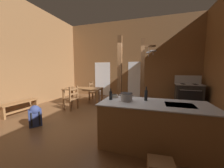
{
  "coord_description": "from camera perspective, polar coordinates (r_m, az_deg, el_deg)",
  "views": [
    {
      "loc": [
        1.25,
        -3.58,
        1.58
      ],
      "look_at": [
        -0.18,
        1.02,
        1.05
      ],
      "focal_mm": 20.2,
      "sensor_mm": 36.0,
      "label": 1
    }
  ],
  "objects": [
    {
      "name": "ground_plane",
      "position": [
        4.13,
        -1.87,
        -16.95
      ],
      "size": [
        8.23,
        8.36,
        0.1
      ],
      "primitive_type": "cube",
      "color": "brown"
    },
    {
      "name": "kitchen_island",
      "position": [
        2.86,
        18.06,
        -17.14
      ],
      "size": [
        2.16,
        0.96,
        0.92
      ],
      "color": "brown",
      "rests_on": "ground_plane"
    },
    {
      "name": "ladderback_chair_near_window",
      "position": [
        5.34,
        -17.84,
        -6.18
      ],
      "size": [
        0.53,
        0.53,
        0.95
      ],
      "color": "brown",
      "rests_on": "ground_plane"
    },
    {
      "name": "glazed_door_back_left",
      "position": [
        7.94,
        -4.36,
        2.31
      ],
      "size": [
        1.0,
        0.01,
        2.05
      ],
      "primitive_type": "cube",
      "color": "white",
      "rests_on": "ground_plane"
    },
    {
      "name": "backpack",
      "position": [
        4.27,
        -31.5,
        -11.89
      ],
      "size": [
        0.39,
        0.39,
        0.6
      ],
      "color": "navy",
      "rests_on": "ground_plane"
    },
    {
      "name": "wall_left",
      "position": [
        6.21,
        -37.85,
        10.74
      ],
      "size": [
        0.14,
        8.36,
        4.4
      ],
      "primitive_type": "cube",
      "color": "brown",
      "rests_on": "ground_plane"
    },
    {
      "name": "stove_range",
      "position": [
        6.91,
        31.25,
        -3.75
      ],
      "size": [
        1.18,
        0.88,
        1.32
      ],
      "color": "#262626",
      "rests_on": "ground_plane"
    },
    {
      "name": "wall_back",
      "position": [
        7.56,
        7.86,
        10.98
      ],
      "size": [
        8.23,
        0.14,
        4.4
      ],
      "primitive_type": "cube",
      "color": "brown",
      "rests_on": "ground_plane"
    },
    {
      "name": "dining_table",
      "position": [
        6.05,
        -12.84,
        -2.66
      ],
      "size": [
        1.79,
        1.09,
        0.74
      ],
      "color": "brown",
      "rests_on": "ground_plane"
    },
    {
      "name": "bench_along_left_wall",
      "position": [
        5.73,
        -36.27,
        -7.83
      ],
      "size": [
        0.43,
        1.29,
        0.44
      ],
      "color": "brown",
      "rests_on": "ground_plane"
    },
    {
      "name": "bottle_tall_on_counter",
      "position": [
        2.84,
        15.11,
        -4.84
      ],
      "size": [
        0.07,
        0.07,
        0.31
      ],
      "color": "#1E2328",
      "rests_on": "kitchen_island"
    },
    {
      "name": "ladderback_chair_by_post",
      "position": [
        6.79,
        -8.47,
        -3.31
      ],
      "size": [
        0.45,
        0.45,
        0.95
      ],
      "color": "brown",
      "rests_on": "ground_plane"
    },
    {
      "name": "support_post_center",
      "position": [
        4.45,
        3.52,
        3.65
      ],
      "size": [
        0.14,
        0.14,
        2.75
      ],
      "color": "brown",
      "rests_on": "ground_plane"
    },
    {
      "name": "bottle_short_on_counter",
      "position": [
        2.84,
        -0.6,
        -5.09
      ],
      "size": [
        0.07,
        0.07,
        0.25
      ],
      "color": "#1E2328",
      "rests_on": "kitchen_island"
    },
    {
      "name": "mixing_bowl_on_counter",
      "position": [
        3.06,
        0.9,
        -5.48
      ],
      "size": [
        0.19,
        0.19,
        0.07
      ],
      "color": "#B2A893",
      "rests_on": "kitchen_island"
    },
    {
      "name": "glazed_panel_back_right",
      "position": [
        7.43,
        10.46,
        1.94
      ],
      "size": [
        0.84,
        0.01,
        2.05
      ],
      "primitive_type": "cube",
      "color": "white",
      "rests_on": "ground_plane"
    },
    {
      "name": "support_post_with_pot_rack",
      "position": [
        4.97,
        13.85,
        4.89
      ],
      "size": [
        0.57,
        0.26,
        2.75
      ],
      "color": "brown",
      "rests_on": "ground_plane"
    },
    {
      "name": "stockpot_on_counter",
      "position": [
        2.74,
        6.54,
        -5.83
      ],
      "size": [
        0.33,
        0.26,
        0.17
      ],
      "color": "#A8AAB2",
      "rests_on": "kitchen_island"
    }
  ]
}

